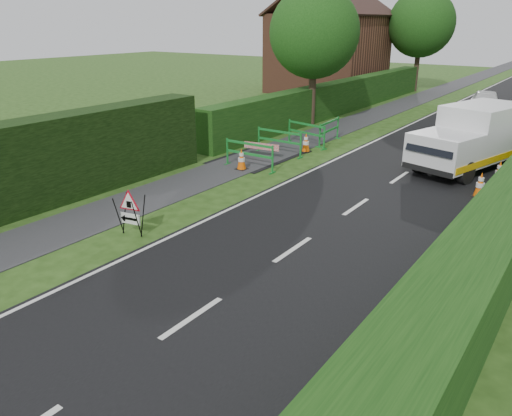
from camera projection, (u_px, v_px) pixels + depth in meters
The scene contains 19 objects.
ground at pixel (60, 300), 9.56m from camera, with size 120.00×120.00×0.00m, color #234112.
footpath at pixel (439, 91), 37.95m from camera, with size 2.00×90.00×0.02m, color #2D2D30.
hedge_west_far at pixel (339, 113), 29.09m from camera, with size 1.00×24.00×1.80m, color #14380F.
house_west at pixel (328, 52), 36.89m from camera, with size 7.50×7.40×7.88m.
tree_nw at pixel (314, 33), 24.24m from camera, with size 4.40×4.40×6.70m.
tree_fw at pixel (421, 24), 36.35m from camera, with size 4.80×4.80×7.24m.
triangle_sign at pixel (129, 209), 12.21m from camera, with size 0.82×0.82×1.01m.
works_van at pixel (472, 137), 17.59m from camera, with size 3.15×5.26×2.25m.
traffic_cone_0 at pixel (480, 185), 15.05m from camera, with size 0.38×0.38×0.79m.
traffic_cone_1 at pixel (499, 172), 16.28m from camera, with size 0.38×0.38×0.79m.
traffic_cone_2 at pixel (502, 149), 19.27m from camera, with size 0.38×0.38×0.79m.
traffic_cone_3 at pixel (241, 159), 17.82m from camera, with size 0.38×0.38×0.79m.
traffic_cone_4 at pixel (306, 142), 20.26m from camera, with size 0.38×0.38×0.79m.
ped_barrier_0 at pixel (249, 152), 17.85m from camera, with size 2.06×0.35×1.00m.
ped_barrier_1 at pixel (279, 139), 19.80m from camera, with size 2.07×0.39×1.00m.
ped_barrier_2 at pixel (306, 131), 21.19m from camera, with size 2.09×0.78×1.00m.
ped_barrier_3 at pixel (329, 129), 21.69m from camera, with size 0.51×2.08×1.00m.
redwhite_plank at pixel (261, 157), 19.56m from camera, with size 1.50×0.04×0.25m, color red.
hatchback_car at pixel (485, 103), 28.34m from camera, with size 1.59×3.94×1.34m, color silver.
Camera 1 is at (7.89, -4.63, 5.03)m, focal length 35.00 mm.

